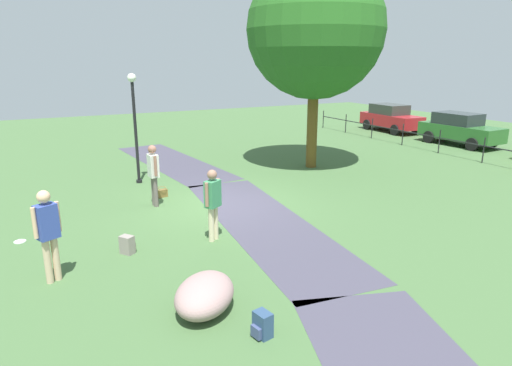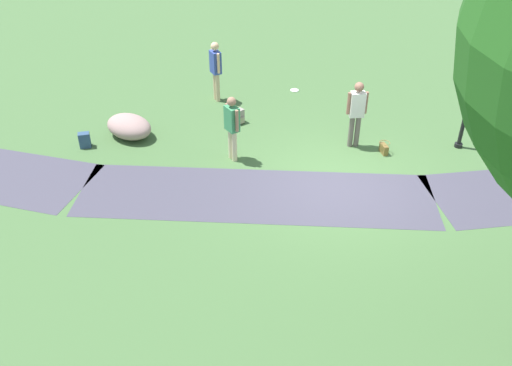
{
  "view_description": "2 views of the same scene",
  "coord_description": "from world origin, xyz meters",
  "px_view_note": "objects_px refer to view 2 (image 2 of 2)",
  "views": [
    {
      "loc": [
        11.41,
        -4.75,
        4.03
      ],
      "look_at": [
        0.88,
        0.69,
        0.74
      ],
      "focal_mm": 31.13,
      "sensor_mm": 36.0,
      "label": 1
    },
    {
      "loc": [
        2.33,
        10.38,
        7.09
      ],
      "look_at": [
        2.0,
        1.89,
        1.36
      ],
      "focal_mm": 38.16,
      "sensor_mm": 36.0,
      "label": 2
    }
  ],
  "objects_px": {
    "passerby_on_path": "(216,67)",
    "spare_backpack_on_lawn": "(239,117)",
    "handbag_on_grass": "(384,148)",
    "lamp_post": "(478,65)",
    "woman_with_handbag": "(357,110)",
    "backpack_by_boulder": "(85,140)",
    "lawn_boulder": "(129,127)",
    "man_near_boulder": "(232,124)",
    "frisbee_on_grass": "(294,90)"
  },
  "relations": [
    {
      "from": "lawn_boulder",
      "to": "spare_backpack_on_lawn",
      "type": "bearing_deg",
      "value": -167.19
    },
    {
      "from": "handbag_on_grass",
      "to": "spare_backpack_on_lawn",
      "type": "distance_m",
      "value": 4.07
    },
    {
      "from": "handbag_on_grass",
      "to": "lamp_post",
      "type": "bearing_deg",
      "value": -173.36
    },
    {
      "from": "passerby_on_path",
      "to": "frisbee_on_grass",
      "type": "height_order",
      "value": "passerby_on_path"
    },
    {
      "from": "woman_with_handbag",
      "to": "handbag_on_grass",
      "type": "xyz_separation_m",
      "value": [
        -0.71,
        0.4,
        -0.89
      ]
    },
    {
      "from": "lamp_post",
      "to": "lawn_boulder",
      "type": "bearing_deg",
      "value": -5.96
    },
    {
      "from": "lawn_boulder",
      "to": "frisbee_on_grass",
      "type": "xyz_separation_m",
      "value": [
        -4.67,
        -2.75,
        -0.28
      ]
    },
    {
      "from": "woman_with_handbag",
      "to": "lawn_boulder",
      "type": "bearing_deg",
      "value": -7.1
    },
    {
      "from": "man_near_boulder",
      "to": "backpack_by_boulder",
      "type": "xyz_separation_m",
      "value": [
        3.81,
        -0.76,
        -0.78
      ]
    },
    {
      "from": "passerby_on_path",
      "to": "spare_backpack_on_lawn",
      "type": "relative_size",
      "value": 4.47
    },
    {
      "from": "lamp_post",
      "to": "backpack_by_boulder",
      "type": "distance_m",
      "value": 9.86
    },
    {
      "from": "woman_with_handbag",
      "to": "passerby_on_path",
      "type": "height_order",
      "value": "passerby_on_path"
    },
    {
      "from": "passerby_on_path",
      "to": "spare_backpack_on_lawn",
      "type": "bearing_deg",
      "value": 112.89
    },
    {
      "from": "lawn_boulder",
      "to": "handbag_on_grass",
      "type": "height_order",
      "value": "lawn_boulder"
    },
    {
      "from": "passerby_on_path",
      "to": "handbag_on_grass",
      "type": "xyz_separation_m",
      "value": [
        -4.29,
        3.29,
        -0.91
      ]
    },
    {
      "from": "handbag_on_grass",
      "to": "backpack_by_boulder",
      "type": "height_order",
      "value": "backpack_by_boulder"
    },
    {
      "from": "woman_with_handbag",
      "to": "passerby_on_path",
      "type": "distance_m",
      "value": 4.6
    },
    {
      "from": "man_near_boulder",
      "to": "passerby_on_path",
      "type": "xyz_separation_m",
      "value": [
        0.47,
        -3.43,
        0.07
      ]
    },
    {
      "from": "lamp_post",
      "to": "woman_with_handbag",
      "type": "xyz_separation_m",
      "value": [
        2.72,
        -0.17,
        -1.2
      ]
    },
    {
      "from": "handbag_on_grass",
      "to": "spare_backpack_on_lawn",
      "type": "bearing_deg",
      "value": -26.1
    },
    {
      "from": "handbag_on_grass",
      "to": "backpack_by_boulder",
      "type": "bearing_deg",
      "value": -4.65
    },
    {
      "from": "passerby_on_path",
      "to": "backpack_by_boulder",
      "type": "height_order",
      "value": "passerby_on_path"
    },
    {
      "from": "handbag_on_grass",
      "to": "woman_with_handbag",
      "type": "bearing_deg",
      "value": -29.37
    },
    {
      "from": "lawn_boulder",
      "to": "man_near_boulder",
      "type": "xyz_separation_m",
      "value": [
        -2.74,
        1.27,
        0.68
      ]
    },
    {
      "from": "backpack_by_boulder",
      "to": "spare_backpack_on_lawn",
      "type": "relative_size",
      "value": 1.0
    },
    {
      "from": "lawn_boulder",
      "to": "backpack_by_boulder",
      "type": "height_order",
      "value": "lawn_boulder"
    },
    {
      "from": "passerby_on_path",
      "to": "handbag_on_grass",
      "type": "bearing_deg",
      "value": 142.47
    },
    {
      "from": "man_near_boulder",
      "to": "woman_with_handbag",
      "type": "bearing_deg",
      "value": -170.19
    },
    {
      "from": "passerby_on_path",
      "to": "backpack_by_boulder",
      "type": "distance_m",
      "value": 4.37
    },
    {
      "from": "handbag_on_grass",
      "to": "frisbee_on_grass",
      "type": "height_order",
      "value": "handbag_on_grass"
    },
    {
      "from": "lawn_boulder",
      "to": "man_near_boulder",
      "type": "height_order",
      "value": "man_near_boulder"
    },
    {
      "from": "woman_with_handbag",
      "to": "spare_backpack_on_lawn",
      "type": "xyz_separation_m",
      "value": [
        2.94,
        -1.39,
        -0.84
      ]
    },
    {
      "from": "man_near_boulder",
      "to": "passerby_on_path",
      "type": "bearing_deg",
      "value": -82.26
    },
    {
      "from": "woman_with_handbag",
      "to": "spare_backpack_on_lawn",
      "type": "relative_size",
      "value": 4.41
    },
    {
      "from": "spare_backpack_on_lawn",
      "to": "backpack_by_boulder",
      "type": "bearing_deg",
      "value": 16.38
    },
    {
      "from": "lamp_post",
      "to": "frisbee_on_grass",
      "type": "bearing_deg",
      "value": -43.07
    },
    {
      "from": "lawn_boulder",
      "to": "passerby_on_path",
      "type": "height_order",
      "value": "passerby_on_path"
    },
    {
      "from": "woman_with_handbag",
      "to": "backpack_by_boulder",
      "type": "bearing_deg",
      "value": -1.82
    },
    {
      "from": "passerby_on_path",
      "to": "backpack_by_boulder",
      "type": "relative_size",
      "value": 4.47
    },
    {
      "from": "woman_with_handbag",
      "to": "man_near_boulder",
      "type": "height_order",
      "value": "woman_with_handbag"
    },
    {
      "from": "lamp_post",
      "to": "frisbee_on_grass",
      "type": "height_order",
      "value": "lamp_post"
    },
    {
      "from": "lamp_post",
      "to": "handbag_on_grass",
      "type": "distance_m",
      "value": 2.91
    },
    {
      "from": "woman_with_handbag",
      "to": "backpack_by_boulder",
      "type": "relative_size",
      "value": 4.41
    },
    {
      "from": "woman_with_handbag",
      "to": "passerby_on_path",
      "type": "bearing_deg",
      "value": -38.98
    },
    {
      "from": "man_near_boulder",
      "to": "handbag_on_grass",
      "type": "bearing_deg",
      "value": -177.93
    },
    {
      "from": "lawn_boulder",
      "to": "woman_with_handbag",
      "type": "height_order",
      "value": "woman_with_handbag"
    },
    {
      "from": "lamp_post",
      "to": "passerby_on_path",
      "type": "relative_size",
      "value": 2.03
    },
    {
      "from": "passerby_on_path",
      "to": "handbag_on_grass",
      "type": "relative_size",
      "value": 5.32
    },
    {
      "from": "backpack_by_boulder",
      "to": "frisbee_on_grass",
      "type": "height_order",
      "value": "backpack_by_boulder"
    },
    {
      "from": "man_near_boulder",
      "to": "frisbee_on_grass",
      "type": "height_order",
      "value": "man_near_boulder"
    }
  ]
}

